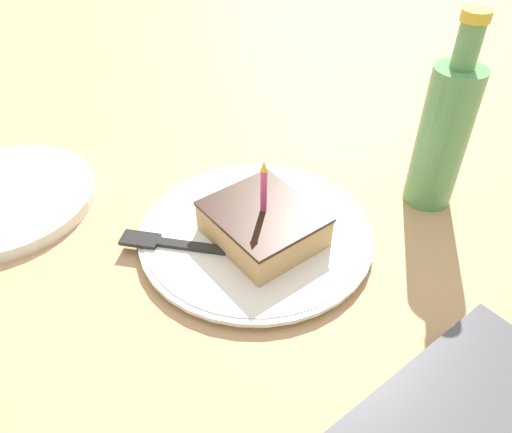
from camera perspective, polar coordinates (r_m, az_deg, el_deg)
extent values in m
cube|color=tan|center=(0.63, 1.69, -3.69)|extent=(2.40, 2.40, 0.04)
cylinder|color=white|center=(0.61, 0.00, -1.99)|extent=(0.27, 0.27, 0.01)
cylinder|color=white|center=(0.61, 0.00, -1.80)|extent=(0.28, 0.28, 0.01)
cube|color=tan|center=(0.58, 0.83, -1.01)|extent=(0.11, 0.12, 0.04)
cube|color=black|center=(0.57, 0.85, 0.57)|extent=(0.11, 0.12, 0.00)
cylinder|color=#E04C8C|center=(0.55, 0.88, 2.94)|extent=(0.01, 0.01, 0.05)
cone|color=yellow|center=(0.53, 0.92, 5.79)|extent=(0.01, 0.01, 0.01)
cube|color=#262626|center=(0.58, -4.77, -3.76)|extent=(0.10, 0.11, 0.00)
cube|color=#262626|center=(0.60, -13.09, -2.56)|extent=(0.05, 0.05, 0.00)
cylinder|color=#599959|center=(0.66, 20.48, 8.26)|extent=(0.06, 0.06, 0.18)
cylinder|color=#599959|center=(0.62, 23.07, 17.56)|extent=(0.03, 0.03, 0.05)
cylinder|color=gold|center=(0.61, 23.88, 20.30)|extent=(0.03, 0.03, 0.01)
cylinder|color=white|center=(0.74, -27.05, 1.84)|extent=(0.24, 0.24, 0.02)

